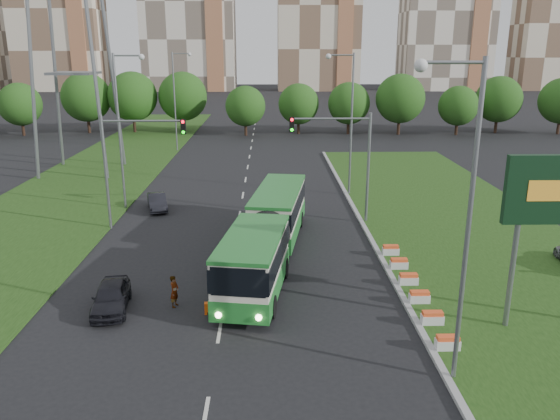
{
  "coord_description": "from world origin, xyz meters",
  "views": [
    {
      "loc": [
        -0.76,
        -28.15,
        12.18
      ],
      "look_at": [
        -0.04,
        4.48,
        2.6
      ],
      "focal_mm": 35.0,
      "sensor_mm": 36.0,
      "label": 1
    }
  ],
  "objects_px": {
    "articulated_bus": "(267,232)",
    "pedestrian": "(174,291)",
    "car_left_near": "(111,297)",
    "car_left_far": "(157,202)",
    "traffic_mast_left": "(128,154)",
    "traffic_mast_median": "(346,151)",
    "shopping_trolley": "(208,308)"
  },
  "relations": [
    {
      "from": "traffic_mast_median",
      "to": "articulated_bus",
      "type": "relative_size",
      "value": 0.45
    },
    {
      "from": "traffic_mast_median",
      "to": "pedestrian",
      "type": "relative_size",
      "value": 4.97
    },
    {
      "from": "articulated_bus",
      "to": "car_left_near",
      "type": "height_order",
      "value": "articulated_bus"
    },
    {
      "from": "articulated_bus",
      "to": "pedestrian",
      "type": "distance_m",
      "value": 7.65
    },
    {
      "from": "traffic_mast_left",
      "to": "shopping_trolley",
      "type": "distance_m",
      "value": 15.73
    },
    {
      "from": "car_left_far",
      "to": "traffic_mast_median",
      "type": "bearing_deg",
      "value": -29.86
    },
    {
      "from": "traffic_mast_median",
      "to": "shopping_trolley",
      "type": "xyz_separation_m",
      "value": [
        -8.47,
        -14.31,
        -5.07
      ]
    },
    {
      "from": "traffic_mast_left",
      "to": "car_left_near",
      "type": "xyz_separation_m",
      "value": [
        1.94,
        -12.76,
        -4.66
      ]
    },
    {
      "from": "traffic_mast_median",
      "to": "shopping_trolley",
      "type": "relative_size",
      "value": 14.04
    },
    {
      "from": "car_left_near",
      "to": "pedestrian",
      "type": "height_order",
      "value": "pedestrian"
    },
    {
      "from": "traffic_mast_left",
      "to": "articulated_bus",
      "type": "xyz_separation_m",
      "value": [
        9.49,
        -6.38,
        -3.56
      ]
    },
    {
      "from": "car_left_far",
      "to": "pedestrian",
      "type": "distance_m",
      "value": 17.66
    },
    {
      "from": "car_left_near",
      "to": "car_left_far",
      "type": "height_order",
      "value": "car_left_near"
    },
    {
      "from": "car_left_far",
      "to": "shopping_trolley",
      "type": "relative_size",
      "value": 6.78
    },
    {
      "from": "car_left_near",
      "to": "pedestrian",
      "type": "relative_size",
      "value": 2.51
    },
    {
      "from": "traffic_mast_left",
      "to": "car_left_near",
      "type": "bearing_deg",
      "value": -81.37
    },
    {
      "from": "articulated_bus",
      "to": "pedestrian",
      "type": "height_order",
      "value": "articulated_bus"
    },
    {
      "from": "car_left_near",
      "to": "articulated_bus",
      "type": "bearing_deg",
      "value": 32.83
    },
    {
      "from": "traffic_mast_left",
      "to": "car_left_far",
      "type": "height_order",
      "value": "traffic_mast_left"
    },
    {
      "from": "traffic_mast_median",
      "to": "pedestrian",
      "type": "xyz_separation_m",
      "value": [
        -10.19,
        -13.48,
        -4.54
      ]
    },
    {
      "from": "traffic_mast_median",
      "to": "pedestrian",
      "type": "bearing_deg",
      "value": -127.08
    },
    {
      "from": "articulated_bus",
      "to": "car_left_far",
      "type": "distance_m",
      "value": 14.12
    },
    {
      "from": "traffic_mast_median",
      "to": "car_left_far",
      "type": "distance_m",
      "value": 15.57
    },
    {
      "from": "articulated_bus",
      "to": "car_left_near",
      "type": "bearing_deg",
      "value": -131.01
    },
    {
      "from": "car_left_near",
      "to": "pedestrian",
      "type": "xyz_separation_m",
      "value": [
        3.03,
        0.28,
        0.12
      ]
    },
    {
      "from": "traffic_mast_median",
      "to": "articulated_bus",
      "type": "height_order",
      "value": "traffic_mast_median"
    },
    {
      "from": "shopping_trolley",
      "to": "car_left_near",
      "type": "bearing_deg",
      "value": 168.47
    },
    {
      "from": "car_left_near",
      "to": "pedestrian",
      "type": "distance_m",
      "value": 3.05
    },
    {
      "from": "car_left_far",
      "to": "traffic_mast_left",
      "type": "bearing_deg",
      "value": -115.04
    },
    {
      "from": "traffic_mast_median",
      "to": "car_left_far",
      "type": "relative_size",
      "value": 2.07
    },
    {
      "from": "articulated_bus",
      "to": "car_left_far",
      "type": "bearing_deg",
      "value": 137.0
    },
    {
      "from": "traffic_mast_median",
      "to": "traffic_mast_left",
      "type": "height_order",
      "value": "same"
    }
  ]
}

